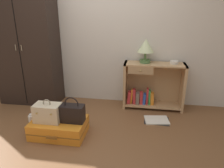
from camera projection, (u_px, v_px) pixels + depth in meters
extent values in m
plane|color=brown|center=(73.00, 147.00, 2.53)|extent=(9.00, 9.00, 0.00)
cube|color=beige|center=(97.00, 27.00, 3.48)|extent=(6.40, 0.10, 2.60)
cube|color=black|center=(27.00, 45.00, 3.47)|extent=(1.02, 0.45, 2.02)
cube|color=black|center=(19.00, 48.00, 3.26)|extent=(0.01, 0.01, 1.92)
cylinder|color=gray|center=(16.00, 48.00, 3.26)|extent=(0.01, 0.01, 0.09)
cylinder|color=gray|center=(21.00, 48.00, 3.25)|extent=(0.01, 0.01, 0.09)
cube|color=tan|center=(125.00, 85.00, 3.49)|extent=(0.04, 0.32, 0.77)
cube|color=tan|center=(183.00, 88.00, 3.36)|extent=(0.04, 0.32, 0.77)
cube|color=tan|center=(155.00, 64.00, 3.30)|extent=(0.98, 0.32, 0.02)
cube|color=tan|center=(152.00, 104.00, 3.54)|extent=(0.90, 0.32, 0.02)
cube|color=tan|center=(153.00, 83.00, 3.57)|extent=(0.90, 0.01, 0.75)
cube|color=#A68259|center=(141.00, 70.00, 3.22)|extent=(0.39, 0.02, 0.12)
sphere|color=#9E844C|center=(141.00, 71.00, 3.20)|extent=(0.02, 0.02, 0.02)
cube|color=red|center=(129.00, 97.00, 3.53)|extent=(0.07, 0.11, 0.21)
cube|color=orange|center=(132.00, 96.00, 3.52)|extent=(0.04, 0.09, 0.25)
cube|color=red|center=(134.00, 96.00, 3.51)|extent=(0.05, 0.09, 0.25)
cube|color=#726659|center=(138.00, 98.00, 3.51)|extent=(0.06, 0.13, 0.20)
cube|color=red|center=(141.00, 98.00, 3.50)|extent=(0.05, 0.09, 0.21)
cube|color=#2D51B2|center=(144.00, 99.00, 3.50)|extent=(0.05, 0.10, 0.18)
cube|color=red|center=(147.00, 96.00, 3.48)|extent=(0.03, 0.10, 0.28)
cube|color=green|center=(149.00, 97.00, 3.48)|extent=(0.03, 0.09, 0.25)
cube|color=orange|center=(152.00, 99.00, 3.48)|extent=(0.06, 0.10, 0.21)
cylinder|color=#4C7542|center=(145.00, 61.00, 3.34)|extent=(0.17, 0.17, 0.05)
cylinder|color=#4C7542|center=(145.00, 56.00, 3.31)|extent=(0.04, 0.04, 0.12)
cone|color=beige|center=(146.00, 45.00, 3.25)|extent=(0.26, 0.26, 0.21)
cylinder|color=silver|center=(174.00, 62.00, 3.27)|extent=(0.13, 0.13, 0.05)
cube|color=orange|center=(59.00, 127.00, 2.75)|extent=(0.70, 0.45, 0.21)
cube|color=brown|center=(59.00, 127.00, 2.75)|extent=(0.71, 0.46, 0.01)
cube|color=brown|center=(52.00, 138.00, 2.52)|extent=(0.14, 0.02, 0.03)
cube|color=beige|center=(48.00, 113.00, 2.66)|extent=(0.34, 0.20, 0.23)
torus|color=gray|center=(47.00, 103.00, 2.61)|extent=(0.11, 0.02, 0.11)
cube|color=tan|center=(37.00, 113.00, 2.56)|extent=(0.02, 0.01, 0.02)
cube|color=tan|center=(51.00, 114.00, 2.53)|extent=(0.02, 0.01, 0.02)
cube|color=black|center=(72.00, 113.00, 2.65)|extent=(0.31, 0.16, 0.22)
torus|color=black|center=(71.00, 104.00, 2.60)|extent=(0.19, 0.01, 0.19)
cylinder|color=white|center=(32.00, 122.00, 2.89)|extent=(0.08, 0.08, 0.20)
cylinder|color=silver|center=(31.00, 115.00, 2.85)|extent=(0.05, 0.05, 0.02)
cube|color=white|center=(157.00, 120.00, 3.12)|extent=(0.38, 0.30, 0.02)
cube|color=black|center=(157.00, 120.00, 3.12)|extent=(0.38, 0.29, 0.01)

